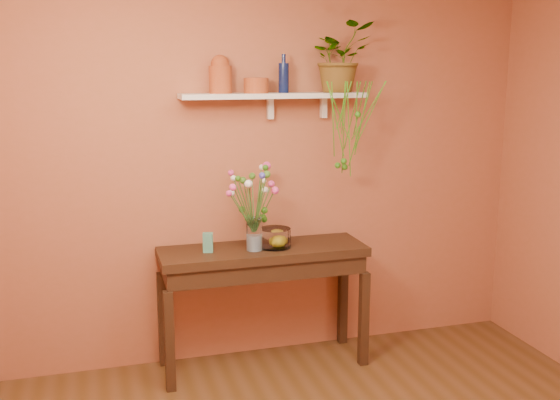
# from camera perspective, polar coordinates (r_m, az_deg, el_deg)

# --- Properties ---
(room) EXTENTS (4.04, 4.04, 2.70)m
(room) POSITION_cam_1_polar(r_m,az_deg,el_deg) (2.84, 8.89, -4.00)
(room) COLOR brown
(room) RESTS_ON ground
(sideboard) EXTENTS (1.44, 0.46, 0.88)m
(sideboard) POSITION_cam_1_polar(r_m,az_deg,el_deg) (4.57, -1.51, -5.74)
(sideboard) COLOR #321F14
(sideboard) RESTS_ON ground
(wall_shelf) EXTENTS (1.30, 0.24, 0.19)m
(wall_shelf) POSITION_cam_1_polar(r_m,az_deg,el_deg) (4.52, -0.43, 9.13)
(wall_shelf) COLOR white
(wall_shelf) RESTS_ON room
(terracotta_jug) EXTENTS (0.20, 0.20, 0.26)m
(terracotta_jug) POSITION_cam_1_polar(r_m,az_deg,el_deg) (4.45, -5.29, 10.91)
(terracotta_jug) COLOR #9A4725
(terracotta_jug) RESTS_ON wall_shelf
(terracotta_pot) EXTENTS (0.17, 0.17, 0.10)m
(terracotta_pot) POSITION_cam_1_polar(r_m,az_deg,el_deg) (4.48, -2.12, 10.05)
(terracotta_pot) COLOR #9A4725
(terracotta_pot) RESTS_ON wall_shelf
(blue_bottle) EXTENTS (0.07, 0.07, 0.26)m
(blue_bottle) POSITION_cam_1_polar(r_m,az_deg,el_deg) (4.53, 0.32, 10.77)
(blue_bottle) COLOR #0C1742
(blue_bottle) RESTS_ON wall_shelf
(spider_plant) EXTENTS (0.49, 0.44, 0.48)m
(spider_plant) POSITION_cam_1_polar(r_m,az_deg,el_deg) (4.65, 5.29, 12.41)
(spider_plant) COLOR #327516
(spider_plant) RESTS_ON wall_shelf
(plant_fronds) EXTENTS (0.47, 0.29, 0.67)m
(plant_fronds) POSITION_cam_1_polar(r_m,az_deg,el_deg) (4.53, 6.04, 5.79)
(plant_fronds) COLOR #327516
(plant_fronds) RESTS_ON wall_shelf
(glass_vase) EXTENTS (0.11, 0.11, 0.23)m
(glass_vase) POSITION_cam_1_polar(r_m,az_deg,el_deg) (4.44, -2.28, -3.24)
(glass_vase) COLOR white
(glass_vase) RESTS_ON sideboard
(bouquet) EXTENTS (0.36, 0.51, 0.47)m
(bouquet) POSITION_cam_1_polar(r_m,az_deg,el_deg) (4.38, -2.32, 0.75)
(bouquet) COLOR #386B28
(bouquet) RESTS_ON glass_vase
(glass_bowl) EXTENTS (0.22, 0.22, 0.13)m
(glass_bowl) POSITION_cam_1_polar(r_m,az_deg,el_deg) (4.52, -0.46, -3.42)
(glass_bowl) COLOR white
(glass_bowl) RESTS_ON sideboard
(lemon) EXTENTS (0.09, 0.09, 0.09)m
(lemon) POSITION_cam_1_polar(r_m,az_deg,el_deg) (4.53, -0.25, -3.57)
(lemon) COLOR yellow
(lemon) RESTS_ON glass_bowl
(carton) EXTENTS (0.08, 0.07, 0.13)m
(carton) POSITION_cam_1_polar(r_m,az_deg,el_deg) (4.43, -6.36, -3.75)
(carton) COLOR teal
(carton) RESTS_ON sideboard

